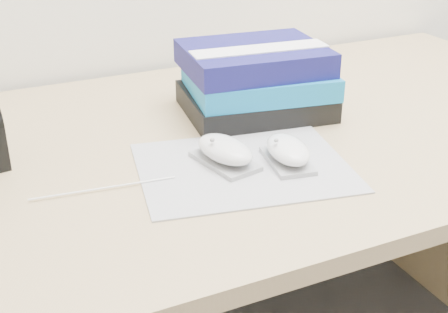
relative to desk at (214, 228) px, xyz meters
name	(u,v)px	position (x,y,z in m)	size (l,w,h in m)	color
desk	(214,228)	(0.00, 0.00, 0.00)	(1.60, 0.80, 0.73)	tan
mousepad	(243,167)	(-0.03, -0.20, 0.24)	(0.33, 0.26, 0.00)	gray
mouse_rear	(225,151)	(-0.06, -0.17, 0.26)	(0.09, 0.13, 0.05)	#959598
mouse_front	(288,151)	(0.03, -0.21, 0.26)	(0.08, 0.12, 0.05)	#9C9D9F
usb_cable	(104,188)	(-0.25, -0.17, 0.24)	(0.00, 0.00, 0.22)	white
book_stack	(256,80)	(0.10, 0.01, 0.30)	(0.29, 0.25, 0.13)	black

